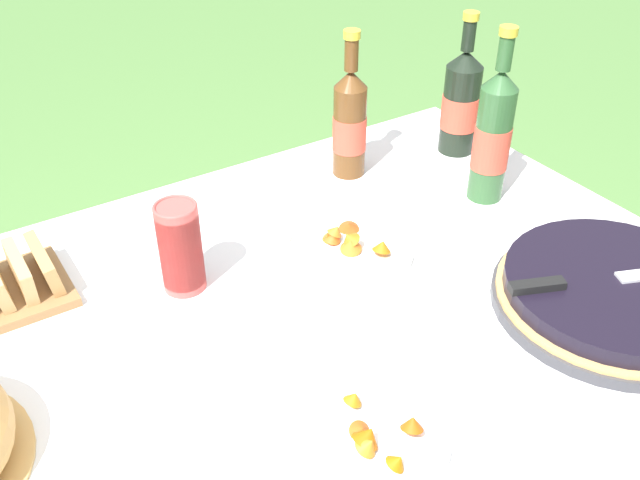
{
  "coord_description": "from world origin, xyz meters",
  "views": [
    {
      "loc": [
        -0.33,
        -0.75,
        1.55
      ],
      "look_at": [
        0.22,
        0.1,
        0.84
      ],
      "focal_mm": 40.0,
      "sensor_mm": 36.0,
      "label": 1
    }
  ],
  "objects_px": {
    "cider_bottle_green": "(493,136)",
    "juice_bottle_red": "(461,102)",
    "cider_bottle_amber": "(350,123)",
    "cup_stack": "(180,247)",
    "snack_plate_left": "(371,435)",
    "berry_tart": "(614,294)",
    "serving_knife": "(602,279)",
    "snack_plate_near": "(348,249)"
  },
  "relations": [
    {
      "from": "cider_bottle_amber",
      "to": "snack_plate_near",
      "type": "distance_m",
      "value": 0.32
    },
    {
      "from": "snack_plate_left",
      "to": "juice_bottle_red",
      "type": "bearing_deg",
      "value": 41.09
    },
    {
      "from": "berry_tart",
      "to": "juice_bottle_red",
      "type": "xyz_separation_m",
      "value": [
        0.16,
        0.56,
        0.09
      ]
    },
    {
      "from": "serving_knife",
      "to": "cup_stack",
      "type": "bearing_deg",
      "value": 164.38
    },
    {
      "from": "serving_knife",
      "to": "snack_plate_left",
      "type": "relative_size",
      "value": 1.65
    },
    {
      "from": "snack_plate_near",
      "to": "snack_plate_left",
      "type": "bearing_deg",
      "value": -120.32
    },
    {
      "from": "serving_knife",
      "to": "cider_bottle_green",
      "type": "bearing_deg",
      "value": 97.11
    },
    {
      "from": "cup_stack",
      "to": "juice_bottle_red",
      "type": "relative_size",
      "value": 0.52
    },
    {
      "from": "berry_tart",
      "to": "snack_plate_near",
      "type": "distance_m",
      "value": 0.45
    },
    {
      "from": "cider_bottle_green",
      "to": "juice_bottle_red",
      "type": "xyz_separation_m",
      "value": [
        0.09,
        0.19,
        -0.02
      ]
    },
    {
      "from": "snack_plate_near",
      "to": "snack_plate_left",
      "type": "height_order",
      "value": "snack_plate_near"
    },
    {
      "from": "serving_knife",
      "to": "snack_plate_near",
      "type": "relative_size",
      "value": 1.5
    },
    {
      "from": "cup_stack",
      "to": "cider_bottle_amber",
      "type": "height_order",
      "value": "cider_bottle_amber"
    },
    {
      "from": "serving_knife",
      "to": "snack_plate_near",
      "type": "height_order",
      "value": "serving_knife"
    },
    {
      "from": "snack_plate_near",
      "to": "snack_plate_left",
      "type": "distance_m",
      "value": 0.42
    },
    {
      "from": "snack_plate_near",
      "to": "serving_knife",
      "type": "bearing_deg",
      "value": -53.83
    },
    {
      "from": "cider_bottle_amber",
      "to": "snack_plate_left",
      "type": "height_order",
      "value": "cider_bottle_amber"
    },
    {
      "from": "berry_tart",
      "to": "juice_bottle_red",
      "type": "distance_m",
      "value": 0.59
    },
    {
      "from": "berry_tart",
      "to": "snack_plate_left",
      "type": "height_order",
      "value": "berry_tart"
    },
    {
      "from": "berry_tart",
      "to": "serving_knife",
      "type": "xyz_separation_m",
      "value": [
        -0.03,
        0.01,
        0.04
      ]
    },
    {
      "from": "snack_plate_left",
      "to": "cider_bottle_green",
      "type": "bearing_deg",
      "value": 34.1
    },
    {
      "from": "cup_stack",
      "to": "serving_knife",
      "type": "bearing_deg",
      "value": -37.78
    },
    {
      "from": "serving_knife",
      "to": "cider_bottle_green",
      "type": "relative_size",
      "value": 1.01
    },
    {
      "from": "cider_bottle_green",
      "to": "snack_plate_near",
      "type": "relative_size",
      "value": 1.48
    },
    {
      "from": "serving_knife",
      "to": "juice_bottle_red",
      "type": "height_order",
      "value": "juice_bottle_red"
    },
    {
      "from": "cider_bottle_green",
      "to": "juice_bottle_red",
      "type": "relative_size",
      "value": 1.12
    },
    {
      "from": "juice_bottle_red",
      "to": "snack_plate_near",
      "type": "xyz_separation_m",
      "value": [
        -0.44,
        -0.2,
        -0.11
      ]
    },
    {
      "from": "juice_bottle_red",
      "to": "berry_tart",
      "type": "bearing_deg",
      "value": -105.78
    },
    {
      "from": "serving_knife",
      "to": "snack_plate_left",
      "type": "distance_m",
      "value": 0.47
    },
    {
      "from": "cider_bottle_green",
      "to": "berry_tart",
      "type": "bearing_deg",
      "value": -100.67
    },
    {
      "from": "cider_bottle_amber",
      "to": "juice_bottle_red",
      "type": "xyz_separation_m",
      "value": [
        0.27,
        -0.05,
        -0.0
      ]
    },
    {
      "from": "serving_knife",
      "to": "cider_bottle_green",
      "type": "xyz_separation_m",
      "value": [
        0.1,
        0.36,
        0.07
      ]
    },
    {
      "from": "berry_tart",
      "to": "snack_plate_near",
      "type": "xyz_separation_m",
      "value": [
        -0.28,
        0.36,
        -0.02
      ]
    },
    {
      "from": "serving_knife",
      "to": "snack_plate_near",
      "type": "distance_m",
      "value": 0.43
    },
    {
      "from": "berry_tart",
      "to": "cup_stack",
      "type": "distance_m",
      "value": 0.71
    },
    {
      "from": "snack_plate_near",
      "to": "snack_plate_left",
      "type": "relative_size",
      "value": 1.1
    },
    {
      "from": "juice_bottle_red",
      "to": "snack_plate_near",
      "type": "relative_size",
      "value": 1.33
    },
    {
      "from": "cup_stack",
      "to": "cider_bottle_amber",
      "type": "distance_m",
      "value": 0.49
    },
    {
      "from": "cider_bottle_amber",
      "to": "juice_bottle_red",
      "type": "distance_m",
      "value": 0.27
    },
    {
      "from": "cup_stack",
      "to": "snack_plate_left",
      "type": "height_order",
      "value": "cup_stack"
    },
    {
      "from": "cider_bottle_amber",
      "to": "juice_bottle_red",
      "type": "height_order",
      "value": "juice_bottle_red"
    },
    {
      "from": "cup_stack",
      "to": "snack_plate_left",
      "type": "distance_m",
      "value": 0.45
    }
  ]
}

